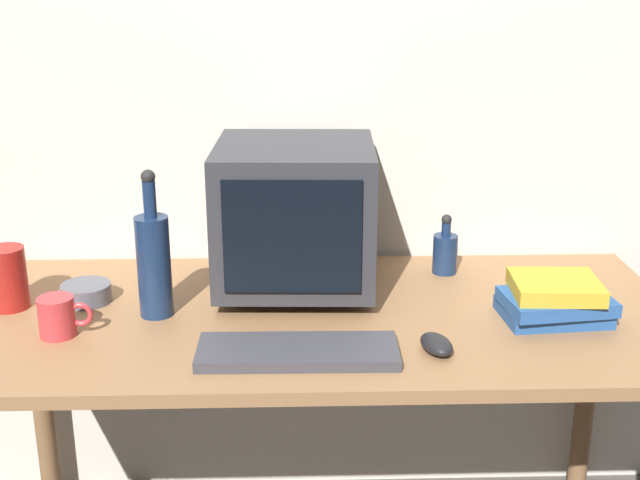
% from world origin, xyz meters
% --- Properties ---
extents(back_wall, '(4.00, 0.08, 2.50)m').
position_xyz_m(back_wall, '(0.00, 0.44, 1.25)').
color(back_wall, silver).
rests_on(back_wall, ground).
extents(desk, '(1.69, 0.77, 0.74)m').
position_xyz_m(desk, '(0.00, 0.00, 0.66)').
color(desk, '#9E7047').
rests_on(desk, ground).
extents(crt_monitor, '(0.39, 0.40, 0.37)m').
position_xyz_m(crt_monitor, '(-0.06, 0.15, 0.94)').
color(crt_monitor, '#333338').
rests_on(crt_monitor, desk).
extents(keyboard, '(0.42, 0.16, 0.02)m').
position_xyz_m(keyboard, '(-0.05, -0.23, 0.76)').
color(keyboard, '#3F3F47').
rests_on(keyboard, desk).
extents(computer_mouse, '(0.09, 0.11, 0.04)m').
position_xyz_m(computer_mouse, '(0.24, -0.22, 0.76)').
color(computer_mouse, black).
rests_on(computer_mouse, desk).
extents(bottle_tall, '(0.08, 0.08, 0.35)m').
position_xyz_m(bottle_tall, '(-0.38, 0.00, 0.88)').
color(bottle_tall, navy).
rests_on(bottle_tall, desk).
extents(bottle_short, '(0.06, 0.06, 0.16)m').
position_xyz_m(bottle_short, '(0.34, 0.25, 0.80)').
color(bottle_short, navy).
rests_on(bottle_short, desk).
extents(book_stack, '(0.25, 0.20, 0.10)m').
position_xyz_m(book_stack, '(0.54, -0.06, 0.79)').
color(book_stack, '#28569E').
rests_on(book_stack, desk).
extents(mug, '(0.12, 0.08, 0.09)m').
position_xyz_m(mug, '(-0.58, -0.11, 0.79)').
color(mug, '#CC383D').
rests_on(mug, desk).
extents(cd_spindle, '(0.12, 0.12, 0.04)m').
position_xyz_m(cd_spindle, '(-0.56, 0.08, 0.77)').
color(cd_spindle, '#595B66').
rests_on(cd_spindle, desk).
extents(metal_canister, '(0.09, 0.09, 0.15)m').
position_xyz_m(metal_canister, '(-0.74, 0.05, 0.82)').
color(metal_canister, '#A51E19').
rests_on(metal_canister, desk).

